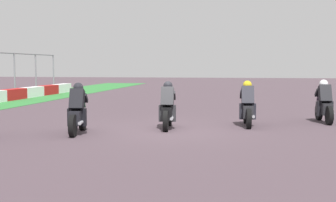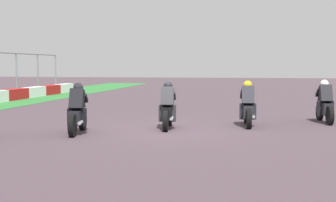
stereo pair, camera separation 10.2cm
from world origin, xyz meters
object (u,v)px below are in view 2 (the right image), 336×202
(rider_lane_a, at_px, (325,105))
(rider_lane_c, at_px, (168,109))
(rider_lane_d, at_px, (78,113))
(rider_lane_b, at_px, (248,107))

(rider_lane_a, height_order, rider_lane_c, same)
(rider_lane_d, bearing_deg, rider_lane_b, -70.66)
(rider_lane_c, bearing_deg, rider_lane_a, -69.36)
(rider_lane_b, bearing_deg, rider_lane_a, -65.94)
(rider_lane_a, bearing_deg, rider_lane_c, 109.78)
(rider_lane_a, relative_size, rider_lane_b, 1.00)
(rider_lane_b, height_order, rider_lane_d, same)
(rider_lane_c, distance_m, rider_lane_d, 2.89)
(rider_lane_b, bearing_deg, rider_lane_d, 113.70)
(rider_lane_c, bearing_deg, rider_lane_d, 117.62)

